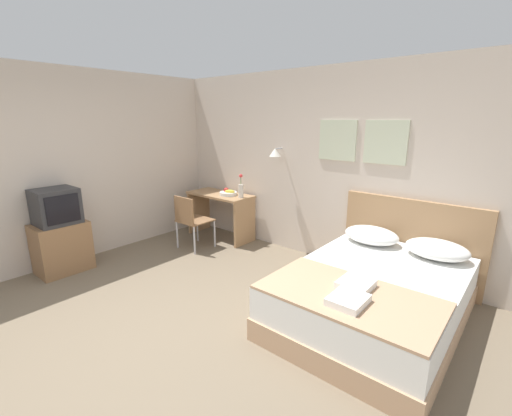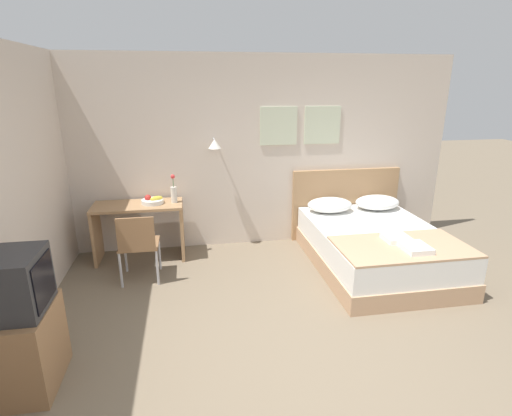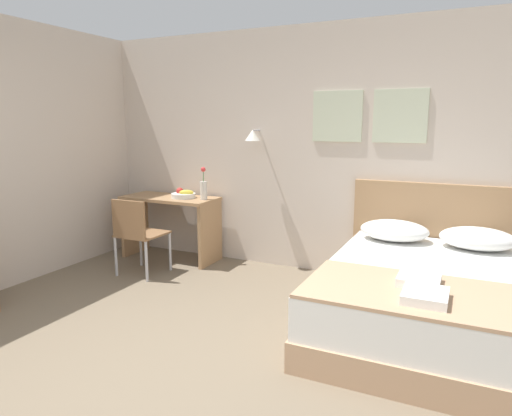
{
  "view_description": "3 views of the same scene",
  "coord_description": "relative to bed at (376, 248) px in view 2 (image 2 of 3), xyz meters",
  "views": [
    {
      "loc": [
        2.46,
        -1.4,
        1.98
      ],
      "look_at": [
        -0.1,
        1.66,
        0.93
      ],
      "focal_mm": 24.0,
      "sensor_mm": 36.0,
      "label": 1
    },
    {
      "loc": [
        -0.91,
        -2.66,
        2.29
      ],
      "look_at": [
        -0.21,
        1.38,
        0.99
      ],
      "focal_mm": 28.0,
      "sensor_mm": 36.0,
      "label": 2
    },
    {
      "loc": [
        1.65,
        -1.93,
        1.64
      ],
      "look_at": [
        0.1,
        1.34,
        0.96
      ],
      "focal_mm": 32.0,
      "sensor_mm": 36.0,
      "label": 3
    }
  ],
  "objects": [
    {
      "name": "television",
      "position": [
        -3.61,
        -1.5,
        0.63
      ],
      "size": [
        0.45,
        0.49,
        0.46
      ],
      "color": "#2D2D30",
      "rests_on": "tv_stand"
    },
    {
      "name": "desk_chair",
      "position": [
        -2.92,
        0.1,
        0.24
      ],
      "size": [
        0.45,
        0.45,
        0.85
      ],
      "color": "#8E6642",
      "rests_on": "ground_plane"
    },
    {
      "name": "flower_vase",
      "position": [
        -2.51,
        0.8,
        0.63
      ],
      "size": [
        0.08,
        0.08,
        0.38
      ],
      "color": "silver",
      "rests_on": "desk"
    },
    {
      "name": "ground_plane",
      "position": [
        -1.39,
        -1.69,
        -0.26
      ],
      "size": [
        24.0,
        24.0,
        0.0
      ],
      "primitive_type": "plane",
      "color": "#756651"
    },
    {
      "name": "fruit_bowl",
      "position": [
        -2.78,
        0.8,
        0.54
      ],
      "size": [
        0.29,
        0.28,
        0.12
      ],
      "color": "silver",
      "rests_on": "desk"
    },
    {
      "name": "wall_back",
      "position": [
        -1.39,
        1.13,
        1.07
      ],
      "size": [
        5.75,
        0.31,
        2.65
      ],
      "color": "beige",
      "rests_on": "ground_plane"
    },
    {
      "name": "bed",
      "position": [
        0.0,
        0.0,
        0.0
      ],
      "size": [
        1.51,
        2.09,
        0.53
      ],
      "color": "tan",
      "rests_on": "ground_plane"
    },
    {
      "name": "folded_towel_mid_bed",
      "position": [
        0.06,
        -0.75,
        0.32
      ],
      "size": [
        0.27,
        0.31,
        0.06
      ],
      "color": "white",
      "rests_on": "throw_blanket"
    },
    {
      "name": "desk",
      "position": [
        -2.98,
        0.8,
        0.27
      ],
      "size": [
        1.15,
        0.52,
        0.76
      ],
      "color": "#A87F56",
      "rests_on": "ground_plane"
    },
    {
      "name": "pillow_left",
      "position": [
        -0.36,
        0.77,
        0.36
      ],
      "size": [
        0.64,
        0.46,
        0.19
      ],
      "color": "white",
      "rests_on": "bed"
    },
    {
      "name": "pillow_right",
      "position": [
        0.36,
        0.77,
        0.36
      ],
      "size": [
        0.64,
        0.46,
        0.19
      ],
      "color": "white",
      "rests_on": "bed"
    },
    {
      "name": "headboard",
      "position": [
        0.0,
        1.07,
        0.27
      ],
      "size": [
        1.63,
        0.06,
        1.06
      ],
      "color": "#A87F56",
      "rests_on": "ground_plane"
    },
    {
      "name": "folded_towel_near_foot",
      "position": [
        -0.0,
        -0.46,
        0.32
      ],
      "size": [
        0.28,
        0.28,
        0.06
      ],
      "color": "white",
      "rests_on": "throw_blanket"
    },
    {
      "name": "throw_blanket",
      "position": [
        -0.0,
        -0.61,
        0.28
      ],
      "size": [
        1.47,
        0.84,
        0.02
      ],
      "color": "tan",
      "rests_on": "bed"
    },
    {
      "name": "tv_stand",
      "position": [
        -3.62,
        -1.5,
        0.07
      ],
      "size": [
        0.46,
        0.63,
        0.66
      ],
      "color": "#8E6642",
      "rests_on": "ground_plane"
    }
  ]
}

